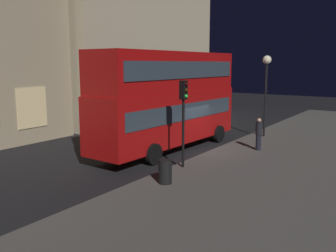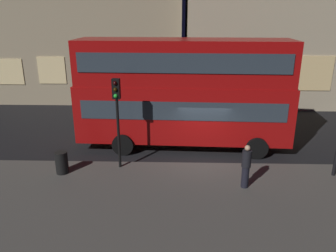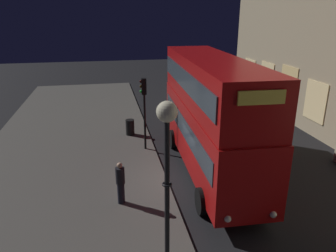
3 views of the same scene
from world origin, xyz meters
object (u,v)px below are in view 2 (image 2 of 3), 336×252
at_px(litter_bin, 62,162).
at_px(pedestrian, 246,166).
at_px(traffic_light_near_kerb, 117,105).
at_px(double_decker_bus, 183,89).

bearing_deg(litter_bin, pedestrian, -7.42).
bearing_deg(litter_bin, traffic_light_near_kerb, 14.94).
height_order(double_decker_bus, pedestrian, double_decker_bus).
bearing_deg(pedestrian, traffic_light_near_kerb, -161.61).
relative_size(traffic_light_near_kerb, litter_bin, 4.11).
height_order(traffic_light_near_kerb, litter_bin, traffic_light_near_kerb).
height_order(double_decker_bus, traffic_light_near_kerb, double_decker_bus).
bearing_deg(pedestrian, litter_bin, -151.74).
height_order(double_decker_bus, litter_bin, double_decker_bus).
xyz_separation_m(double_decker_bus, pedestrian, (2.42, -4.43, -2.05)).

